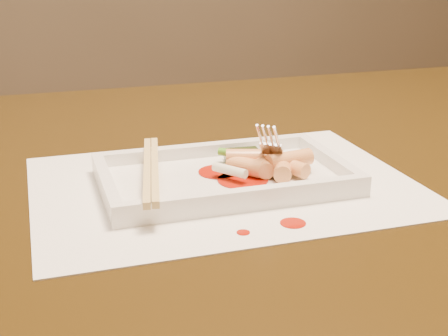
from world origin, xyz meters
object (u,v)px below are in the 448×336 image
object	(u,v)px
placemat	(224,184)
plate_base	(224,180)
table	(236,240)
chopstick_a	(147,169)
fork	(281,100)

from	to	relation	value
placemat	plate_base	size ratio (longest dim) A/B	1.54
table	chopstick_a	xyz separation A→B (m)	(-0.12, -0.07, 0.13)
table	fork	size ratio (longest dim) A/B	10.00
table	fork	world-z (taller)	fork
plate_base	chopstick_a	xyz separation A→B (m)	(-0.08, -0.00, 0.02)
plate_base	chopstick_a	bearing A→B (deg)	-180.00
chopstick_a	fork	xyz separation A→B (m)	(0.15, 0.02, 0.06)
plate_base	chopstick_a	size ratio (longest dim) A/B	1.35
chopstick_a	fork	world-z (taller)	fork
table	fork	distance (m)	0.19
table	placemat	bearing A→B (deg)	-118.74
placemat	fork	xyz separation A→B (m)	(0.07, 0.02, 0.08)
plate_base	chopstick_a	distance (m)	0.08
chopstick_a	table	bearing A→B (deg)	28.96
fork	plate_base	bearing A→B (deg)	-165.58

